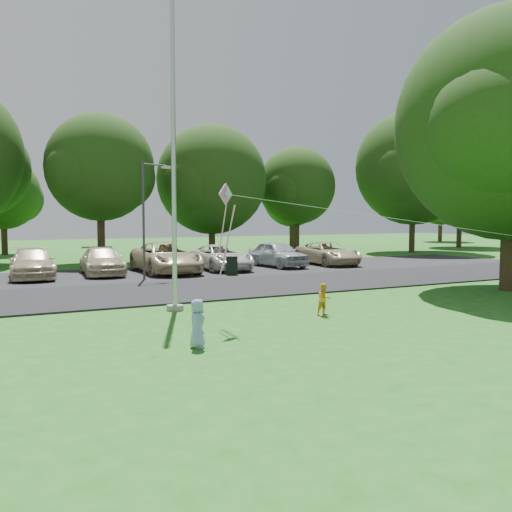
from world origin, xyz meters
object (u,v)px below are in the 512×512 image
flagpole (174,168)px  child_yellow (324,299)px  street_lamp (147,209)px  trash_can (232,266)px  child_blue (197,324)px  kite (240,213)px

flagpole → child_yellow: flagpole is taller
street_lamp → trash_can: street_lamp is taller
flagpole → trash_can: 10.48m
flagpole → street_lamp: bearing=78.2°
street_lamp → child_blue: street_lamp is taller
trash_can → street_lamp: bearing=179.1°
flagpole → kite: bearing=-76.8°
street_lamp → child_blue: bearing=-119.9°
kite → trash_can: bearing=37.3°
child_yellow → kite: size_ratio=0.10×
street_lamp → kite: 11.06m
flagpole → kite: flagpole is taller
trash_can → child_yellow: bearing=-101.9°
flagpole → trash_can: size_ratio=11.00×
street_lamp → child_yellow: street_lamp is taller
child_blue → child_yellow: bearing=-57.5°
flagpole → child_yellow: (3.40, -2.76, -3.71)m
child_blue → flagpole: bearing=-5.4°
flagpole → child_yellow: size_ratio=11.00×
flagpole → trash_can: flagpole is taller
flagpole → street_lamp: size_ratio=1.95×
flagpole → child_yellow: bearing=-39.1°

